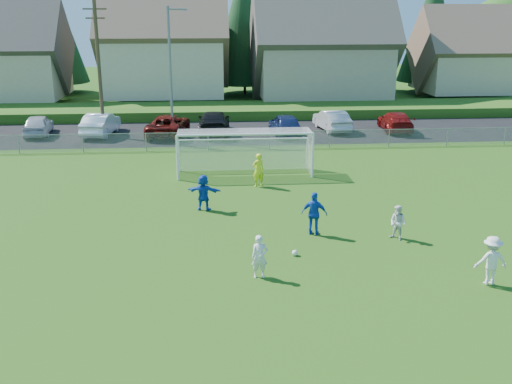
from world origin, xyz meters
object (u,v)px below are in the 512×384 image
player_blue_b (204,192)px  car_c (168,125)px  player_blue_a (314,214)px  car_b (101,124)px  car_f (332,120)px  car_g (395,121)px  player_white_c (491,260)px  soccer_goal (244,145)px  car_e (285,125)px  soccer_ball (295,253)px  player_white_a (260,257)px  car_a (38,125)px  car_d (214,122)px  goalkeeper (258,170)px  player_white_b (398,223)px

player_blue_b → car_c: player_blue_b is taller
player_blue_a → car_b: 24.16m
car_f → car_g: car_f is taller
car_b → player_white_c: bearing=130.0°
player_blue_a → car_b: player_blue_a is taller
player_white_c → car_b: 31.10m
car_f → soccer_goal: soccer_goal is taller
player_blue_a → car_e: 19.79m
player_white_c → car_g: 26.21m
soccer_ball → player_white_a: bearing=-130.2°
car_a → car_d: (12.75, -0.41, 0.07)m
player_white_a → player_blue_b: player_blue_b is taller
player_white_c → car_c: (-12.21, 25.38, -0.09)m
player_blue_b → car_c: (-2.61, 16.88, -0.07)m
car_a → player_white_c: bearing=123.4°
car_a → player_blue_a: bearing=121.9°
player_white_c → car_c: 28.16m
car_g → car_a: bearing=3.6°
car_b → car_g: size_ratio=1.00×
player_blue_b → goalkeeper: 4.53m
player_white_b → car_g: 22.57m
soccer_goal → player_blue_b: bearing=-110.2°
player_white_b → player_blue_b: player_blue_b is taller
goalkeeper → car_a: (-14.86, 14.29, -0.13)m
player_white_a → car_e: (3.89, 23.63, 0.03)m
car_c → player_white_c: bearing=123.0°
player_white_a → goalkeeper: size_ratio=0.87×
car_d → car_f: car_d is taller
player_white_a → soccer_goal: size_ratio=0.21×
car_a → car_c: bearing=168.2°
soccer_ball → car_g: bearing=64.6°
car_c → player_white_b: bearing=123.4°
player_white_a → car_f: 26.32m
car_f → soccer_goal: bearing=50.5°
player_white_c → car_b: player_white_c is taller
player_blue_b → car_b: 19.02m
player_blue_a → car_f: 21.90m
car_a → car_c: 9.49m
soccer_ball → goalkeeper: bearing=93.8°
soccer_ball → car_e: (2.41, 21.88, 0.68)m
soccer_ball → player_white_b: 4.55m
car_c → car_g: size_ratio=1.12×
goalkeeper → car_a: size_ratio=0.40×
player_white_c → player_blue_a: (-5.09, 5.02, 0.05)m
car_c → goalkeeper: bearing=119.5°
soccer_ball → car_d: bearing=96.7°
player_white_b → player_white_a: bearing=-101.7°
player_blue_a → player_blue_b: size_ratio=1.08×
goalkeeper → car_b: bearing=-74.7°
player_white_b → soccer_goal: soccer_goal is taller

